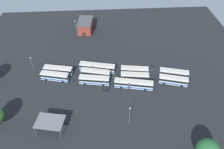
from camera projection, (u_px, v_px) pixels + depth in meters
ground_plane at (115, 78)px, 97.69m from camera, size 127.65×127.65×0.00m
bus_row0_slot0 at (55, 76)px, 95.90m from camera, size 11.89×5.15×3.56m
bus_row0_slot1 at (58, 70)px, 98.77m from camera, size 12.45×5.02×3.56m
bus_row1_slot0 at (94, 80)px, 94.19m from camera, size 12.45×4.57×3.56m
bus_row1_slot1 at (96, 73)px, 97.26m from camera, size 12.41×5.29×3.56m
bus_row1_slot2 at (97, 67)px, 100.22m from camera, size 15.54×6.01×3.56m
bus_row2_slot0 at (134, 84)px, 92.42m from camera, size 15.56×5.60×3.56m
bus_row2_slot1 at (135, 77)px, 95.67m from camera, size 11.77×4.16×3.56m
bus_row2_slot2 at (135, 70)px, 98.58m from camera, size 11.84×4.28×3.56m
bus_row3_slot1 at (173, 80)px, 94.05m from camera, size 11.71×5.60×3.56m
bus_row3_slot2 at (174, 73)px, 97.17m from camera, size 12.10×5.57×3.56m
depot_building at (85, 26)px, 124.34m from camera, size 8.62×12.89×6.03m
maintenance_shelter at (50, 122)px, 76.24m from camera, size 10.30×8.26×4.06m
lamp_post_far_corner at (130, 116)px, 77.18m from camera, size 0.56×0.28×8.43m
lamp_post_mid_lot at (32, 64)px, 97.68m from camera, size 0.56×0.28×7.92m
lamp_post_near_entrance at (76, 27)px, 120.30m from camera, size 0.56×0.28×8.20m
puddle_between_rows at (154, 79)px, 97.19m from camera, size 1.81×1.81×0.01m
puddle_centre_drain at (153, 66)px, 103.76m from camera, size 2.00×2.00×0.01m
puddle_front_lane at (106, 89)px, 92.86m from camera, size 3.10×3.10×0.01m
puddle_back_corner at (162, 72)px, 100.88m from camera, size 2.27×2.27×0.01m
puddle_near_shelter at (97, 68)px, 102.93m from camera, size 2.28×2.28×0.01m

